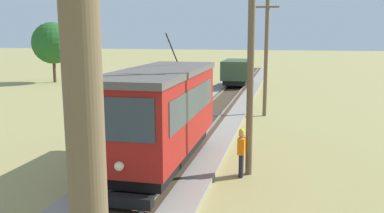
% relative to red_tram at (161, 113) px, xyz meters
% --- Properties ---
extents(red_tram, '(2.60, 8.54, 4.79)m').
position_rel_red_tram_xyz_m(red_tram, '(0.00, 0.00, 0.00)').
color(red_tram, maroon).
rests_on(red_tram, rail_right).
extents(freight_car, '(2.40, 5.20, 2.31)m').
position_rel_red_tram_xyz_m(freight_car, '(-0.00, 24.67, -0.64)').
color(freight_car, '#384C33').
rests_on(freight_car, rail_right).
extents(utility_pole_near_tram, '(1.40, 0.62, 7.64)m').
position_rel_red_tram_xyz_m(utility_pole_near_tram, '(3.24, 0.13, 1.73)').
color(utility_pole_near_tram, brown).
rests_on(utility_pole_near_tram, ground).
extents(utility_pole_mid, '(1.40, 0.26, 7.57)m').
position_rel_red_tram_xyz_m(utility_pole_mid, '(3.24, 11.63, 1.69)').
color(utility_pole_mid, brown).
rests_on(utility_pole_mid, ground).
extents(gravel_pile, '(2.75, 2.75, 1.37)m').
position_rel_red_tram_xyz_m(gravel_pile, '(-5.08, 29.46, -1.51)').
color(gravel_pile, gray).
rests_on(gravel_pile, ground).
extents(second_worker, '(0.27, 0.40, 1.78)m').
position_rel_red_tram_xyz_m(second_worker, '(3.00, -0.09, -1.21)').
color(second_worker, black).
rests_on(second_worker, ground).
extents(tree_right_near, '(4.29, 4.29, 6.25)m').
position_rel_red_tram_xyz_m(tree_right_near, '(-19.24, 25.24, 1.90)').
color(tree_right_near, '#4C3823').
rests_on(tree_right_near, ground).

